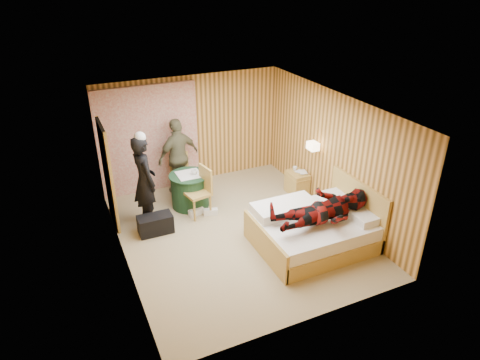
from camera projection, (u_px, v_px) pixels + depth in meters
name	position (u px, v px, depth m)	size (l,w,h in m)	color
floor	(236.00, 232.00, 8.23)	(4.20, 5.00, 0.01)	tan
ceiling	(236.00, 107.00, 7.11)	(4.20, 5.00, 0.01)	silver
wall_back	(191.00, 130.00, 9.70)	(4.20, 0.02, 2.50)	#E9AC59
wall_left	(117.00, 198.00, 6.89)	(0.02, 5.00, 2.50)	#E9AC59
wall_right	(333.00, 155.00, 8.45)	(0.02, 5.00, 2.50)	#E9AC59
curtain	(149.00, 140.00, 9.30)	(2.20, 0.08, 2.40)	beige
doorway	(108.00, 175.00, 8.15)	(0.06, 0.90, 2.05)	black
wall_lamp	(313.00, 146.00, 8.72)	(0.26, 0.24, 0.16)	gold
bed	(313.00, 229.00, 7.77)	(2.01, 1.58, 1.09)	tan
nightstand	(297.00, 183.00, 9.53)	(0.39, 0.53, 0.51)	tan
round_table	(190.00, 190.00, 8.99)	(0.84, 0.84, 0.74)	#204726
chair_far	(180.00, 170.00, 9.46)	(0.46, 0.46, 0.93)	tan
chair_near	(201.00, 188.00, 8.61)	(0.54, 0.54, 1.02)	tan
duffel_bag	(155.00, 224.00, 8.15)	(0.65, 0.35, 0.37)	black
sneaker_left	(196.00, 212.00, 8.79)	(0.31, 0.13, 0.14)	white
sneaker_right	(211.00, 212.00, 8.79)	(0.29, 0.12, 0.13)	white
woman_standing	(145.00, 181.00, 8.16)	(0.67, 0.44, 1.83)	black
man_at_table	(179.00, 156.00, 9.34)	(1.01, 0.42, 1.72)	#656243
man_on_bed	(325.00, 203.00, 7.29)	(1.77, 0.67, 0.86)	#6A0D0A
book_lower	(299.00, 173.00, 9.37)	(0.17, 0.22, 0.02)	white
book_upper	(299.00, 172.00, 9.36)	(0.16, 0.22, 0.02)	white
cup_nightstand	(295.00, 169.00, 9.50)	(0.10, 0.10, 0.09)	white
cup_table	(194.00, 172.00, 8.80)	(0.12, 0.12, 0.10)	white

